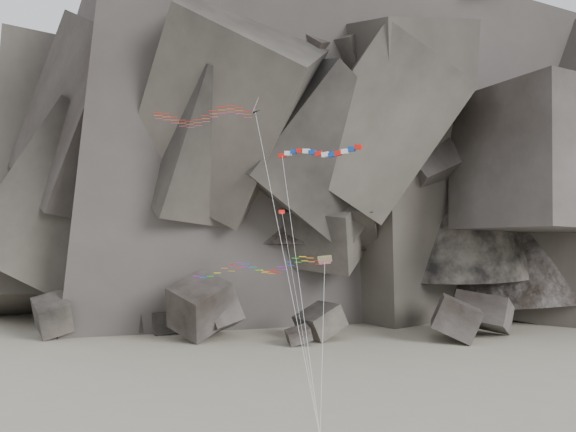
# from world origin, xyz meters

# --- Properties ---
(ground) EXTENTS (260.00, 260.00, 0.00)m
(ground) POSITION_xyz_m (0.00, 0.00, 0.00)
(ground) COLOR gray
(ground) RESTS_ON ground
(headland) EXTENTS (110.00, 70.00, 84.00)m
(headland) POSITION_xyz_m (0.00, 70.00, 42.00)
(headland) COLOR #514B43
(headland) RESTS_ON ground
(boulder_field) EXTENTS (73.20, 18.91, 10.47)m
(boulder_field) POSITION_xyz_m (-1.31, 34.08, 2.54)
(boulder_field) COLOR #47423F
(boulder_field) RESTS_ON ground
(delta_kite) EXTENTS (16.53, 14.30, 27.05)m
(delta_kite) POSITION_xyz_m (-5.31, 1.99, 26.76)
(delta_kite) COLOR red
(delta_kite) RESTS_ON ground
(banner_kite) EXTENTS (8.14, 16.74, 22.38)m
(banner_kite) POSITION_xyz_m (6.06, 3.13, 23.14)
(banner_kite) COLOR red
(banner_kite) RESTS_ON ground
(parafoil_kite) EXTENTS (13.67, 13.87, 12.07)m
(parafoil_kite) POSITION_xyz_m (0.01, 2.13, 12.35)
(parafoil_kite) COLOR yellow
(parafoil_kite) RESTS_ON ground
(pennant_kite) EXTENTS (3.99, 13.18, 16.25)m
(pennant_kite) POSITION_xyz_m (3.36, -0.91, 14.24)
(pennant_kite) COLOR red
(pennant_kite) RESTS_ON ground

